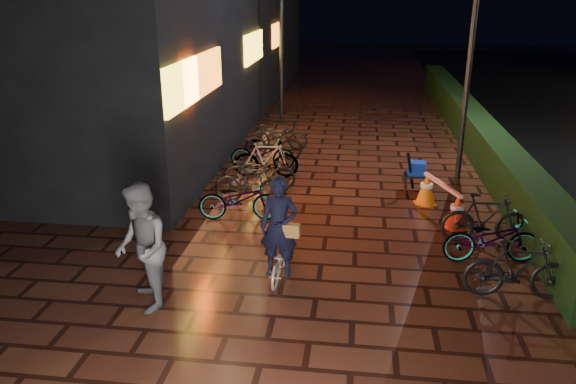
# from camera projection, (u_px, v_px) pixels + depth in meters

# --- Properties ---
(ground) EXTENTS (80.00, 80.00, 0.00)m
(ground) POSITION_uv_depth(u_px,v_px,m) (355.00, 252.00, 9.88)
(ground) COLOR #381911
(ground) RESTS_ON ground
(hedge) EXTENTS (0.70, 20.00, 1.00)m
(hedge) POSITION_uv_depth(u_px,v_px,m) (471.00, 125.00, 16.76)
(hedge) COLOR black
(hedge) RESTS_ON ground
(bystander_person) EXTENTS (1.06, 1.14, 1.89)m
(bystander_person) POSITION_uv_depth(u_px,v_px,m) (141.00, 248.00, 7.87)
(bystander_person) COLOR #59595B
(bystander_person) RESTS_ON ground
(lamp_post_hedge) EXTENTS (0.47, 0.21, 4.91)m
(lamp_post_hedge) POSITION_uv_depth(u_px,v_px,m) (469.00, 65.00, 12.86)
(lamp_post_hedge) COLOR black
(lamp_post_hedge) RESTS_ON ground
(lamp_post_sf) EXTENTS (0.50, 0.18, 5.26)m
(lamp_post_sf) POSITION_uv_depth(u_px,v_px,m) (281.00, 36.00, 18.20)
(lamp_post_sf) COLOR black
(lamp_post_sf) RESTS_ON ground
(cyclist) EXTENTS (0.64, 1.24, 1.73)m
(cyclist) POSITION_uv_depth(u_px,v_px,m) (280.00, 242.00, 8.74)
(cyclist) COLOR silver
(cyclist) RESTS_ON ground
(traffic_barrier) EXTENTS (0.95, 1.70, 0.70)m
(traffic_barrier) POSITION_uv_depth(u_px,v_px,m) (441.00, 199.00, 11.36)
(traffic_barrier) COLOR red
(traffic_barrier) RESTS_ON ground
(cart_assembly) EXTENTS (0.55, 0.55, 1.01)m
(cart_assembly) POSITION_uv_depth(u_px,v_px,m) (416.00, 170.00, 12.61)
(cart_assembly) COLOR black
(cart_assembly) RESTS_ON ground
(parked_bikes_storefront) EXTENTS (1.85, 5.88, 0.95)m
(parked_bikes_storefront) POSITION_uv_depth(u_px,v_px,m) (263.00, 161.00, 13.53)
(parked_bikes_storefront) COLOR black
(parked_bikes_storefront) RESTS_ON ground
(parked_bikes_hedge) EXTENTS (1.77, 2.44, 0.95)m
(parked_bikes_hedge) POSITION_uv_depth(u_px,v_px,m) (497.00, 240.00, 9.25)
(parked_bikes_hedge) COLOR black
(parked_bikes_hedge) RESTS_ON ground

